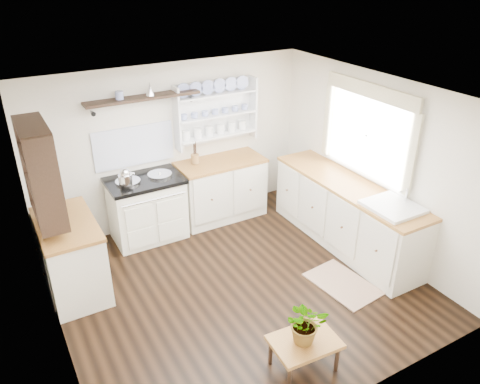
% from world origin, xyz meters
% --- Properties ---
extents(floor, '(4.00, 3.80, 0.01)m').
position_xyz_m(floor, '(0.00, 0.00, 0.00)').
color(floor, black).
rests_on(floor, ground).
extents(wall_back, '(4.00, 0.02, 2.30)m').
position_xyz_m(wall_back, '(0.00, 1.90, 1.15)').
color(wall_back, silver).
rests_on(wall_back, ground).
extents(wall_right, '(0.02, 3.80, 2.30)m').
position_xyz_m(wall_right, '(2.00, 0.00, 1.15)').
color(wall_right, silver).
rests_on(wall_right, ground).
extents(wall_left, '(0.02, 3.80, 2.30)m').
position_xyz_m(wall_left, '(-2.00, 0.00, 1.15)').
color(wall_left, silver).
rests_on(wall_left, ground).
extents(ceiling, '(4.00, 3.80, 0.01)m').
position_xyz_m(ceiling, '(0.00, 0.00, 2.30)').
color(ceiling, white).
rests_on(ceiling, wall_back).
extents(window, '(0.08, 1.55, 1.22)m').
position_xyz_m(window, '(1.95, 0.15, 1.56)').
color(window, white).
rests_on(window, wall_right).
extents(aga_cooker, '(1.00, 0.69, 0.92)m').
position_xyz_m(aga_cooker, '(-0.55, 1.57, 0.45)').
color(aga_cooker, white).
rests_on(aga_cooker, floor).
extents(back_cabinets, '(1.27, 0.63, 0.90)m').
position_xyz_m(back_cabinets, '(0.60, 1.60, 0.46)').
color(back_cabinets, white).
rests_on(back_cabinets, floor).
extents(right_cabinets, '(0.62, 2.43, 0.90)m').
position_xyz_m(right_cabinets, '(1.70, 0.10, 0.46)').
color(right_cabinets, white).
rests_on(right_cabinets, floor).
extents(belfast_sink, '(0.55, 0.60, 0.45)m').
position_xyz_m(belfast_sink, '(1.70, -0.65, 0.80)').
color(belfast_sink, white).
rests_on(belfast_sink, right_cabinets).
extents(left_cabinets, '(0.62, 1.13, 0.90)m').
position_xyz_m(left_cabinets, '(-1.70, 0.90, 0.46)').
color(left_cabinets, white).
rests_on(left_cabinets, floor).
extents(plate_rack, '(1.20, 0.22, 0.90)m').
position_xyz_m(plate_rack, '(0.65, 1.86, 1.56)').
color(plate_rack, white).
rests_on(plate_rack, wall_back).
extents(high_shelf, '(1.50, 0.29, 0.16)m').
position_xyz_m(high_shelf, '(-0.40, 1.78, 1.91)').
color(high_shelf, black).
rests_on(high_shelf, wall_back).
extents(left_shelving, '(0.28, 0.80, 1.05)m').
position_xyz_m(left_shelving, '(-1.84, 0.90, 1.55)').
color(left_shelving, black).
rests_on(left_shelving, wall_left).
extents(kettle, '(0.17, 0.17, 0.21)m').
position_xyz_m(kettle, '(-0.83, 1.45, 1.04)').
color(kettle, silver).
rests_on(kettle, aga_cooker).
extents(utensil_crock, '(0.11, 0.11, 0.13)m').
position_xyz_m(utensil_crock, '(0.24, 1.68, 0.98)').
color(utensil_crock, olive).
rests_on(utensil_crock, back_cabinets).
extents(center_table, '(0.65, 0.49, 0.34)m').
position_xyz_m(center_table, '(-0.08, -1.40, 0.29)').
color(center_table, brown).
rests_on(center_table, floor).
extents(potted_plant, '(0.48, 0.45, 0.42)m').
position_xyz_m(potted_plant, '(-0.08, -1.40, 0.55)').
color(potted_plant, '#3F7233').
rests_on(potted_plant, center_table).
extents(floor_rug, '(0.64, 0.90, 0.02)m').
position_xyz_m(floor_rug, '(1.09, -0.62, 0.01)').
color(floor_rug, '#7F5E4A').
rests_on(floor_rug, floor).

